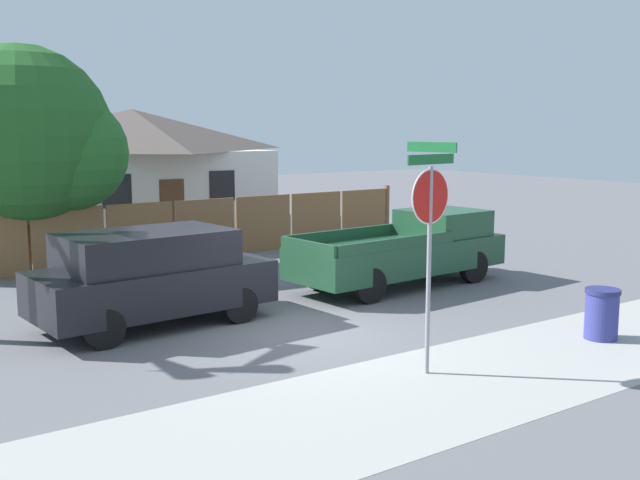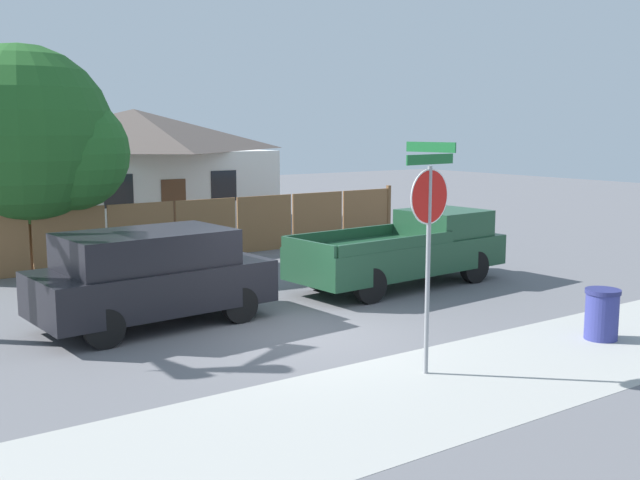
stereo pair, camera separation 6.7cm
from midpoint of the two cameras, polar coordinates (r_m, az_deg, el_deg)
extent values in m
plane|color=slate|center=(13.89, -1.55, -7.16)|extent=(80.00, 80.00, 0.00)
cube|color=#A3A39E|center=(11.19, 8.79, -11.17)|extent=(36.00, 3.20, 0.01)
cube|color=brown|center=(20.71, -18.43, 0.04)|extent=(1.90, 0.06, 1.70)
cube|color=brown|center=(21.34, -13.34, 0.49)|extent=(1.90, 0.06, 1.70)
cube|color=brown|center=(22.12, -8.57, 0.90)|extent=(1.90, 0.06, 1.70)
cube|color=brown|center=(23.05, -4.16, 1.28)|extent=(1.90, 0.06, 1.70)
cube|color=brown|center=(24.11, -0.11, 1.63)|extent=(1.90, 0.06, 1.70)
cube|color=brown|center=(25.28, 3.58, 1.93)|extent=(1.90, 0.06, 1.70)
cube|color=brown|center=(25.89, 5.30, 2.18)|extent=(0.12, 0.12, 1.80)
cube|color=white|center=(29.60, -13.75, 3.84)|extent=(8.65, 6.95, 2.91)
pyramid|color=#514742|center=(29.51, -13.91, 8.16)|extent=(9.35, 7.50, 1.55)
cube|color=black|center=(25.64, -15.02, 3.63)|extent=(1.00, 0.04, 1.10)
cube|color=black|center=(27.20, -7.27, 4.11)|extent=(1.00, 0.04, 1.10)
cube|color=brown|center=(26.42, -10.99, 2.40)|extent=(0.90, 0.04, 2.00)
cylinder|color=brown|center=(21.34, -21.24, 0.28)|extent=(0.40, 0.40, 1.81)
sphere|color=#235B23|center=(21.15, -21.64, 7.45)|extent=(4.70, 4.70, 4.70)
sphere|color=#266326|center=(20.87, -18.35, 6.31)|extent=(3.06, 3.06, 3.06)
cube|color=black|center=(14.68, -12.48, -3.49)|extent=(4.57, 2.35, 0.82)
cube|color=black|center=(14.50, -12.97, -0.66)|extent=(3.23, 2.09, 0.67)
cube|color=black|center=(15.19, -7.96, -0.11)|extent=(0.19, 1.79, 0.56)
cylinder|color=black|center=(16.18, -9.49, -3.72)|extent=(0.71, 0.22, 0.71)
cylinder|color=black|center=(14.66, -6.00, -4.93)|extent=(0.71, 0.22, 0.71)
cylinder|color=black|center=(15.06, -18.69, -4.98)|extent=(0.71, 0.22, 0.71)
cylinder|color=black|center=(13.42, -15.98, -6.49)|extent=(0.71, 0.22, 0.71)
cube|color=#1E472D|center=(17.91, 6.17, -1.21)|extent=(5.72, 2.33, 0.73)
cube|color=#1E472D|center=(18.92, 9.50, 1.33)|extent=(1.91, 1.91, 0.63)
cube|color=#1E472D|center=(17.86, 1.96, 0.42)|extent=(3.51, 0.33, 0.26)
cube|color=#1E472D|center=(16.52, 6.13, -0.29)|extent=(3.51, 0.33, 0.26)
cube|color=#1E472D|center=(16.02, -0.80, -0.52)|extent=(0.21, 1.84, 0.26)
cylinder|color=black|center=(19.78, 7.95, -1.33)|extent=(0.79, 0.22, 0.79)
cylinder|color=black|center=(18.67, 11.79, -2.02)|extent=(0.79, 0.22, 0.79)
cylinder|color=black|center=(17.46, 0.11, -2.57)|extent=(0.79, 0.22, 0.79)
cylinder|color=black|center=(16.18, 3.94, -3.48)|extent=(0.79, 0.22, 0.79)
cylinder|color=gray|center=(11.45, 8.38, -2.42)|extent=(0.07, 0.07, 3.20)
cylinder|color=red|center=(11.29, 8.51, 3.29)|extent=(0.79, 0.12, 0.79)
cylinder|color=white|center=(11.29, 8.51, 3.29)|extent=(0.83, 0.11, 0.84)
cube|color=#19602D|center=(11.26, 8.57, 6.10)|extent=(1.03, 0.15, 0.15)
cube|color=#19602D|center=(11.25, 8.59, 7.01)|extent=(0.13, 0.93, 0.15)
cylinder|color=navy|center=(14.36, 20.79, -5.47)|extent=(0.58, 0.58, 0.84)
cylinder|color=navy|center=(14.26, 20.89, -3.68)|extent=(0.62, 0.62, 0.08)
camera|label=1|loc=(0.03, -89.87, 0.02)|focal=42.00mm
camera|label=2|loc=(0.03, 90.13, -0.02)|focal=42.00mm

